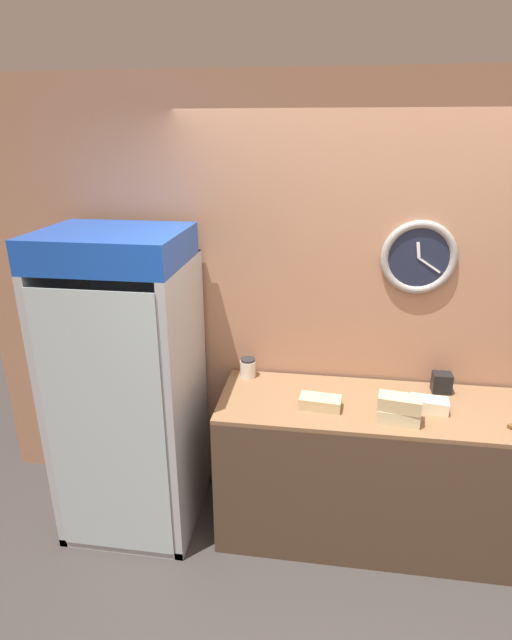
% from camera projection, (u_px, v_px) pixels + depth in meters
% --- Properties ---
extents(wall_back, '(5.20, 0.10, 2.70)m').
position_uv_depth(wall_back, '(384.00, 312.00, 3.03)').
color(wall_back, '#AD7A5B').
rests_on(wall_back, ground_plane).
extents(prep_counter, '(1.88, 0.63, 0.92)m').
position_uv_depth(prep_counter, '(376.00, 471.00, 3.01)').
color(prep_counter, '#4C3828').
rests_on(prep_counter, ground_plane).
extents(beverage_cooler, '(0.78, 0.73, 1.89)m').
position_uv_depth(beverage_cooler, '(130.00, 369.00, 3.01)').
color(beverage_cooler, '#B2B7BC').
rests_on(beverage_cooler, ground_plane).
extents(sandwich_stack_bottom, '(0.23, 0.14, 0.08)m').
position_uv_depth(sandwich_stack_bottom, '(398.00, 416.00, 2.67)').
color(sandwich_stack_bottom, beige).
rests_on(sandwich_stack_bottom, prep_counter).
extents(sandwich_stack_middle, '(0.24, 0.15, 0.08)m').
position_uv_depth(sandwich_stack_middle, '(400.00, 403.00, 2.64)').
color(sandwich_stack_middle, tan).
rests_on(sandwich_stack_middle, sandwich_stack_bottom).
extents(sandwich_flat_left, '(0.22, 0.13, 0.07)m').
position_uv_depth(sandwich_flat_left, '(429.00, 405.00, 2.78)').
color(sandwich_flat_left, beige).
rests_on(sandwich_flat_left, prep_counter).
extents(sandwich_flat_right, '(0.24, 0.14, 0.07)m').
position_uv_depth(sandwich_flat_right, '(320.00, 402.00, 2.81)').
color(sandwich_flat_right, tan).
rests_on(sandwich_flat_right, prep_counter).
extents(condiment_jar, '(0.10, 0.10, 0.12)m').
position_uv_depth(condiment_jar, '(248.00, 368.00, 3.16)').
color(condiment_jar, silver).
rests_on(condiment_jar, prep_counter).
extents(napkin_dispenser, '(0.11, 0.09, 0.12)m').
position_uv_depth(napkin_dispenser, '(442.00, 383.00, 2.97)').
color(napkin_dispenser, black).
rests_on(napkin_dispenser, prep_counter).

